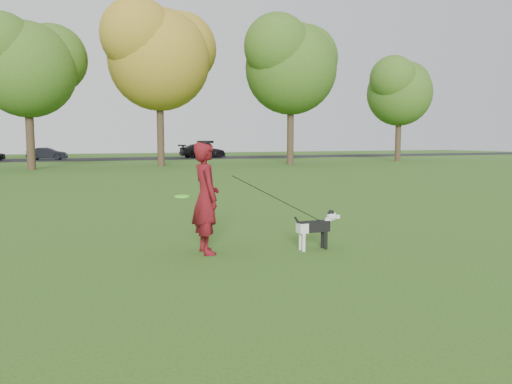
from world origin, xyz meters
name	(u,v)px	position (x,y,z in m)	size (l,w,h in m)	color
ground	(249,254)	(0.00, 0.00, 0.00)	(120.00, 120.00, 0.00)	#285116
road	(86,159)	(0.00, 40.00, 0.01)	(120.00, 7.00, 0.02)	black
man	(206,198)	(-0.62, 0.30, 0.89)	(0.65, 0.43, 1.78)	#5A0C14
dog	(317,225)	(1.15, -0.12, 0.40)	(0.86, 0.17, 0.66)	black
car_mid	(47,154)	(-3.21, 40.00, 0.56)	(1.14, 3.27, 1.08)	black
car_right	(203,151)	(10.86, 40.00, 0.69)	(1.87, 4.61, 1.34)	black
man_held_items	(278,199)	(0.52, 0.06, 0.84)	(2.43, 0.55, 1.35)	#4DFF20
tree_row	(72,48)	(-1.43, 26.07, 7.41)	(51.74, 8.86, 12.01)	#38281C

